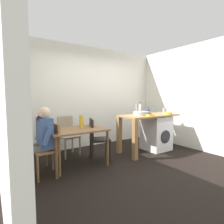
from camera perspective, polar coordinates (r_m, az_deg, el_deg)
ground_plane at (r=3.83m, az=5.17°, el=-16.10°), size 5.46×5.46×0.00m
wall_back at (r=5.05m, az=-7.33°, el=4.70°), size 4.60×0.10×2.70m
wall_window_side at (r=2.77m, az=-31.76°, el=3.70°), size 0.12×3.80×2.70m
wall_counter_side at (r=5.20m, az=24.12°, el=4.31°), size 0.10×3.80×2.70m
radiator at (r=3.25m, az=-28.75°, el=-14.10°), size 0.10×0.80×0.70m
dining_table at (r=3.62m, az=-11.03°, el=-6.78°), size 1.10×0.76×0.74m
chair_person_seat at (r=3.39m, az=-19.00°, el=-10.13°), size 0.42×0.42×0.90m
chair_opposite at (r=3.92m, az=-4.88°, el=-7.82°), size 0.51×0.51×0.90m
chair_spare_by_wall at (r=4.39m, az=-13.83°, el=-6.55°), size 0.44×0.44×0.90m
seated_person at (r=3.31m, az=-21.76°, el=-7.68°), size 0.51×0.52×1.20m
kitchen_counter at (r=4.45m, az=9.61°, el=-2.99°), size 1.50×0.68×0.92m
washing_machine at (r=4.84m, az=13.67°, el=-6.40°), size 0.60×0.61×0.86m
sink_basin at (r=4.39m, az=9.16°, el=-0.42°), size 0.38×0.38×0.09m
tap at (r=4.51m, az=7.62°, el=0.97°), size 0.02×0.02×0.28m
bottle_tall_green at (r=4.68m, az=8.80°, el=1.02°), size 0.06×0.06×0.30m
bottle_squat_brown at (r=4.63m, az=11.37°, el=0.31°), size 0.06×0.06×0.18m
mixing_bowl at (r=4.29m, az=11.61°, el=-0.79°), size 0.19×0.19×0.05m
utensil_crock at (r=5.07m, az=16.19°, el=0.46°), size 0.11×0.11×0.30m
colander at (r=4.76m, az=17.27°, el=-0.32°), size 0.20×0.20×0.06m
vase at (r=3.73m, az=-9.56°, el=-2.90°), size 0.09×0.09×0.26m
scissors at (r=4.47m, az=12.02°, el=-0.89°), size 0.15×0.06×0.01m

